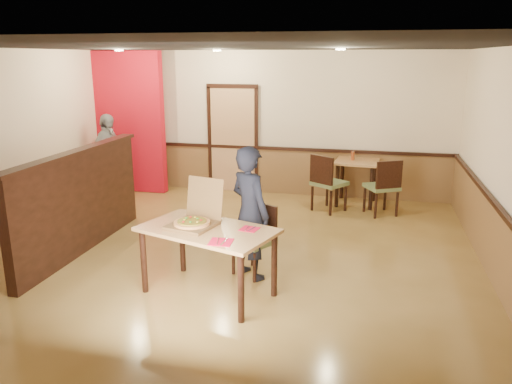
% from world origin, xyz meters
% --- Properties ---
extents(floor, '(7.00, 7.00, 0.00)m').
position_xyz_m(floor, '(0.00, 0.00, 0.00)').
color(floor, '#B08844').
rests_on(floor, ground).
extents(ceiling, '(7.00, 7.00, 0.00)m').
position_xyz_m(ceiling, '(0.00, 0.00, 2.80)').
color(ceiling, black).
rests_on(ceiling, wall_back).
extents(wall_back, '(7.00, 0.00, 7.00)m').
position_xyz_m(wall_back, '(0.00, 3.50, 1.40)').
color(wall_back, '#F8E2C2').
rests_on(wall_back, floor).
extents(wall_right, '(0.00, 7.00, 7.00)m').
position_xyz_m(wall_right, '(3.50, 0.00, 1.40)').
color(wall_right, '#F8E2C2').
rests_on(wall_right, floor).
extents(wainscot_back, '(7.00, 0.04, 0.90)m').
position_xyz_m(wainscot_back, '(0.00, 3.47, 0.45)').
color(wainscot_back, brown).
rests_on(wainscot_back, floor).
extents(chair_rail_back, '(7.00, 0.06, 0.06)m').
position_xyz_m(chair_rail_back, '(0.00, 3.45, 0.92)').
color(chair_rail_back, black).
rests_on(chair_rail_back, wall_back).
extents(wainscot_right, '(0.04, 7.00, 0.90)m').
position_xyz_m(wainscot_right, '(3.47, 0.00, 0.45)').
color(wainscot_right, brown).
rests_on(wainscot_right, floor).
extents(chair_rail_right, '(0.06, 7.00, 0.06)m').
position_xyz_m(chair_rail_right, '(3.45, 0.00, 0.92)').
color(chair_rail_right, black).
rests_on(chair_rail_right, wall_right).
extents(back_door, '(0.90, 0.06, 2.10)m').
position_xyz_m(back_door, '(-0.80, 3.46, 1.05)').
color(back_door, tan).
rests_on(back_door, wall_back).
extents(booth_partition, '(0.20, 3.10, 1.44)m').
position_xyz_m(booth_partition, '(-2.00, -0.20, 0.74)').
color(booth_partition, black).
rests_on(booth_partition, floor).
extents(red_accent_panel, '(1.60, 0.20, 2.78)m').
position_xyz_m(red_accent_panel, '(-2.90, 3.00, 1.40)').
color(red_accent_panel, red).
rests_on(red_accent_panel, floor).
extents(spot_a, '(0.14, 0.14, 0.02)m').
position_xyz_m(spot_a, '(-2.30, 1.80, 2.78)').
color(spot_a, '#FFECB2').
rests_on(spot_a, ceiling).
extents(spot_b, '(0.14, 0.14, 0.02)m').
position_xyz_m(spot_b, '(-0.80, 2.50, 2.78)').
color(spot_b, '#FFECB2').
rests_on(spot_b, ceiling).
extents(spot_c, '(0.14, 0.14, 0.02)m').
position_xyz_m(spot_c, '(1.40, 1.50, 2.78)').
color(spot_c, '#FFECB2').
rests_on(spot_c, ceiling).
extents(main_table, '(1.70, 1.28, 0.81)m').
position_xyz_m(main_table, '(0.17, -1.09, 0.69)').
color(main_table, tan).
rests_on(main_table, floor).
extents(diner_chair, '(0.59, 0.59, 0.88)m').
position_xyz_m(diner_chair, '(0.58, -0.37, 0.48)').
color(diner_chair, olive).
rests_on(diner_chair, floor).
extents(side_chair_left, '(0.71, 0.71, 1.03)m').
position_xyz_m(side_chair_left, '(1.20, 2.44, 0.56)').
color(side_chair_left, olive).
rests_on(side_chair_left, floor).
extents(side_chair_right, '(0.67, 0.67, 0.99)m').
position_xyz_m(side_chair_right, '(2.17, 2.44, 0.54)').
color(side_chair_right, olive).
rests_on(side_chair_right, floor).
extents(side_table, '(0.84, 0.84, 0.83)m').
position_xyz_m(side_table, '(1.69, 3.05, 0.65)').
color(side_table, tan).
rests_on(side_table, floor).
extents(diner, '(0.73, 0.68, 1.66)m').
position_xyz_m(diner, '(0.52, -0.51, 0.83)').
color(diner, black).
rests_on(diner, floor).
extents(passerby, '(0.48, 0.99, 1.64)m').
position_xyz_m(passerby, '(-3.00, 2.40, 0.82)').
color(passerby, gray).
rests_on(passerby, floor).
extents(pizza_box, '(0.60, 0.67, 0.51)m').
position_xyz_m(pizza_box, '(-0.00, -1.03, 0.87)').
color(pizza_box, brown).
rests_on(pizza_box, main_table).
extents(pizza, '(0.54, 0.54, 0.03)m').
position_xyz_m(pizza, '(-0.01, -1.09, 0.85)').
color(pizza, '#EBA155').
rests_on(pizza, pizza_box).
extents(napkin_near, '(0.25, 0.25, 0.01)m').
position_xyz_m(napkin_near, '(0.45, -1.48, 0.81)').
color(napkin_near, red).
rests_on(napkin_near, main_table).
extents(napkin_far, '(0.23, 0.23, 0.01)m').
position_xyz_m(napkin_far, '(0.64, -1.02, 0.81)').
color(napkin_far, red).
rests_on(napkin_far, main_table).
extents(condiment, '(0.06, 0.06, 0.16)m').
position_xyz_m(condiment, '(1.60, 3.07, 0.91)').
color(condiment, '#963F1B').
rests_on(condiment, side_table).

